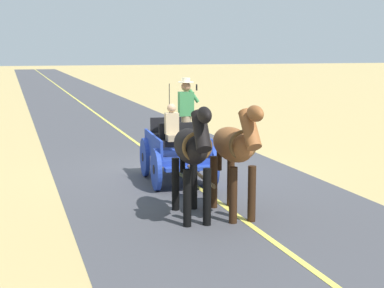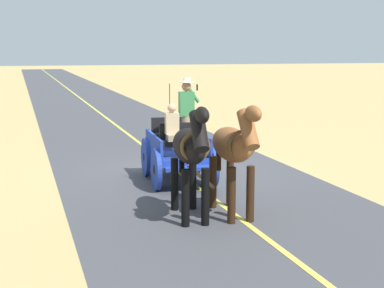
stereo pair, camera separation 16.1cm
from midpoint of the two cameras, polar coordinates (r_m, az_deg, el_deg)
ground_plane at (r=14.75m, az=-1.75°, el=-2.89°), size 200.00×200.00×0.00m
road_surface at (r=14.75m, az=-1.75°, el=-2.87°), size 6.23×160.00×0.01m
road_centre_stripe at (r=14.75m, az=-1.75°, el=-2.85°), size 0.12×160.00×0.00m
horse_drawn_carriage at (r=13.59m, az=-1.79°, el=-0.45°), size 1.55×4.52×2.50m
horse_near_side at (r=10.72m, az=3.84°, el=-0.37°), size 0.59×2.13×2.21m
horse_off_side at (r=10.50m, az=-0.45°, el=-0.56°), size 0.70×2.14×2.21m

